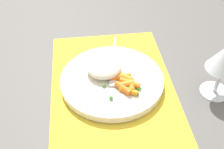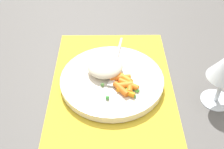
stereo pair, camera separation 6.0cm
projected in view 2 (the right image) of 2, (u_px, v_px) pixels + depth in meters
name	position (u px, v px, depth m)	size (l,w,h in m)	color
ground_plane	(112.00, 84.00, 0.73)	(2.40, 2.40, 0.00)	#565451
placemat	(112.00, 84.00, 0.73)	(0.43, 0.31, 0.01)	gold
plate	(112.00, 80.00, 0.72)	(0.26, 0.26, 0.02)	silver
rice_mound	(105.00, 66.00, 0.72)	(0.09, 0.09, 0.03)	beige
carrot_portion	(125.00, 84.00, 0.68)	(0.09, 0.07, 0.02)	orange
pea_scatter	(122.00, 85.00, 0.68)	(0.09, 0.09, 0.01)	#569646
fork	(115.00, 65.00, 0.74)	(0.20, 0.05, 0.01)	#BEBEBE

